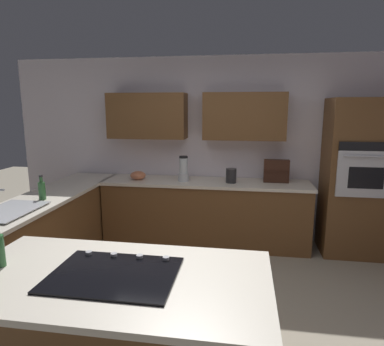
# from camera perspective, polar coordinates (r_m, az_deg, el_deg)

# --- Properties ---
(ground_plane) EXTENTS (14.00, 14.00, 0.00)m
(ground_plane) POSITION_cam_1_polar(r_m,az_deg,el_deg) (3.42, 0.31, -22.78)
(ground_plane) COLOR #9E937F
(wall_back) EXTENTS (6.00, 0.44, 2.60)m
(wall_back) POSITION_cam_1_polar(r_m,az_deg,el_deg) (4.91, 3.21, 5.26)
(wall_back) COLOR silver
(wall_back) RESTS_ON ground
(lower_cabinets_back) EXTENTS (2.80, 0.60, 0.86)m
(lower_cabinets_back) POSITION_cam_1_polar(r_m,az_deg,el_deg) (4.79, 2.24, -6.88)
(lower_cabinets_back) COLOR brown
(lower_cabinets_back) RESTS_ON ground
(countertop_back) EXTENTS (2.84, 0.64, 0.04)m
(countertop_back) POSITION_cam_1_polar(r_m,az_deg,el_deg) (4.67, 2.28, -1.62)
(countertop_back) COLOR silver
(countertop_back) RESTS_ON lower_cabinets_back
(lower_cabinets_side) EXTENTS (0.60, 2.90, 0.86)m
(lower_cabinets_side) POSITION_cam_1_polar(r_m,az_deg,el_deg) (4.30, -23.59, -9.96)
(lower_cabinets_side) COLOR brown
(lower_cabinets_side) RESTS_ON ground
(countertop_side) EXTENTS (0.64, 2.94, 0.04)m
(countertop_side) POSITION_cam_1_polar(r_m,az_deg,el_deg) (4.17, -24.07, -4.16)
(countertop_side) COLOR silver
(countertop_side) RESTS_ON lower_cabinets_side
(island_base) EXTENTS (1.82, 0.92, 0.86)m
(island_base) POSITION_cam_1_polar(r_m,az_deg,el_deg) (2.45, -12.47, -26.22)
(island_base) COLOR brown
(island_base) RESTS_ON ground
(island_top) EXTENTS (1.90, 1.00, 0.04)m
(island_top) POSITION_cam_1_polar(r_m,az_deg,el_deg) (2.21, -12.97, -16.86)
(island_top) COLOR silver
(island_top) RESTS_ON island_base
(wall_oven) EXTENTS (0.80, 0.66, 2.01)m
(wall_oven) POSITION_cam_1_polar(r_m,az_deg,el_deg) (4.83, 25.95, -0.76)
(wall_oven) COLOR brown
(wall_oven) RESTS_ON ground
(sink_unit) EXTENTS (0.46, 0.70, 0.23)m
(sink_unit) POSITION_cam_1_polar(r_m,az_deg,el_deg) (3.76, -28.49, -5.53)
(sink_unit) COLOR #515456
(sink_unit) RESTS_ON countertop_side
(cooktop) EXTENTS (0.76, 0.56, 0.03)m
(cooktop) POSITION_cam_1_polar(r_m,az_deg,el_deg) (2.20, -12.95, -16.16)
(cooktop) COLOR black
(cooktop) RESTS_ON island_top
(blender) EXTENTS (0.15, 0.15, 0.35)m
(blender) POSITION_cam_1_polar(r_m,az_deg,el_deg) (4.64, -1.43, 0.44)
(blender) COLOR silver
(blender) RESTS_ON countertop_back
(mixing_bowl) EXTENTS (0.22, 0.22, 0.12)m
(mixing_bowl) POSITION_cam_1_polar(r_m,az_deg,el_deg) (4.82, -9.05, -0.40)
(mixing_bowl) COLOR #CC724C
(mixing_bowl) RESTS_ON countertop_back
(spice_rack) EXTENTS (0.33, 0.11, 0.31)m
(spice_rack) POSITION_cam_1_polar(r_m,az_deg,el_deg) (4.70, 13.98, 0.31)
(spice_rack) COLOR #381E14
(spice_rack) RESTS_ON countertop_back
(kettle) EXTENTS (0.14, 0.14, 0.19)m
(kettle) POSITION_cam_1_polar(r_m,az_deg,el_deg) (4.58, 6.59, -0.45)
(kettle) COLOR #262628
(kettle) RESTS_ON countertop_back
(dish_soap_bottle) EXTENTS (0.08, 0.08, 0.27)m
(dish_soap_bottle) POSITION_cam_1_polar(r_m,az_deg,el_deg) (4.08, -23.90, -2.60)
(dish_soap_bottle) COLOR #336B38
(dish_soap_bottle) RESTS_ON countertop_side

